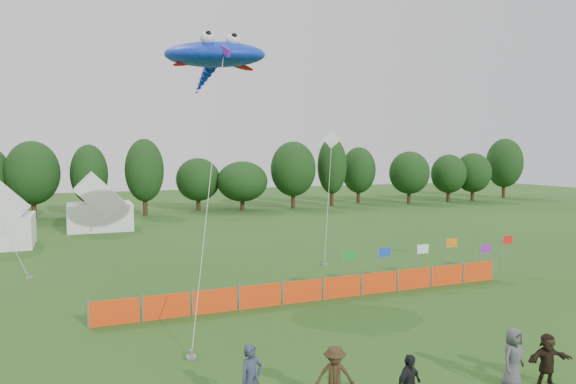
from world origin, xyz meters
name	(u,v)px	position (x,y,z in m)	size (l,w,h in m)	color
treeline	(168,175)	(1.61, 44.93, 4.18)	(104.57, 8.78, 8.36)	#382314
tent_left	(1,221)	(-12.61, 28.75, 1.90)	(4.26, 4.26, 3.76)	white
tent_right	(100,208)	(-5.83, 34.97, 1.91)	(5.35, 4.28, 3.78)	white
barrier_fence	(323,289)	(2.75, 8.58, 0.50)	(19.90, 0.06, 1.00)	#EC3D0D
flag_row	(433,257)	(9.15, 8.98, 1.42)	(10.73, 0.56, 2.27)	gray
spectator_a	(251,380)	(-3.44, 0.01, 0.92)	(0.67, 0.44, 1.85)	#2D344B
spectator_c	(335,377)	(-1.29, -0.44, 0.82)	(1.07, 0.61, 1.65)	#352715
spectator_e	(513,358)	(3.94, -1.33, 0.87)	(0.85, 0.56, 1.75)	#4A4A4F
spectator_f	(547,360)	(4.96, -1.61, 0.76)	(1.41, 0.45, 1.52)	black
stingray_kite	(214,56)	(-0.46, 15.55, 11.88)	(7.07, 18.33, 12.88)	#1035EA
small_kite_white	(330,164)	(9.54, 21.29, 5.84)	(5.51, 8.65, 8.39)	white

